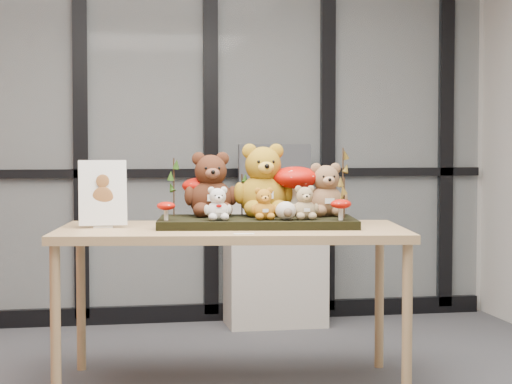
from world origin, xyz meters
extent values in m
plane|color=beige|center=(0.00, 2.50, 1.40)|extent=(5.00, 0.00, 5.00)
plane|color=beige|center=(0.00, -2.50, 1.40)|extent=(5.00, 0.00, 5.00)
cube|color=#2D383F|center=(0.00, 2.47, 1.40)|extent=(4.90, 0.02, 2.70)
cube|color=black|center=(0.00, 2.47, 0.06)|extent=(4.90, 0.06, 0.12)
cube|color=black|center=(0.00, 2.47, 1.05)|extent=(4.90, 0.06, 0.06)
cube|color=black|center=(-0.45, 2.47, 1.40)|extent=(0.10, 0.06, 2.70)
cube|color=black|center=(0.45, 2.47, 1.40)|extent=(0.10, 0.06, 2.70)
cube|color=black|center=(1.30, 2.47, 1.40)|extent=(0.10, 0.06, 2.70)
cube|color=black|center=(2.20, 2.47, 1.40)|extent=(0.10, 0.06, 2.70)
cube|color=tan|center=(0.31, 0.67, 0.80)|extent=(1.87, 1.13, 0.04)
cylinder|color=tan|center=(-0.57, 0.41, 0.39)|extent=(0.05, 0.05, 0.78)
cylinder|color=tan|center=(-0.45, 1.18, 0.39)|extent=(0.05, 0.05, 0.78)
cylinder|color=tan|center=(1.08, 0.16, 0.39)|extent=(0.05, 0.05, 0.78)
cylinder|color=tan|center=(1.19, 0.93, 0.39)|extent=(0.05, 0.05, 0.78)
cube|color=black|center=(0.45, 0.72, 0.85)|extent=(1.08, 0.65, 0.04)
cube|color=silver|center=(-0.34, 0.79, 0.83)|extent=(0.10, 0.06, 0.01)
cube|color=white|center=(-0.34, 0.79, 1.01)|extent=(0.25, 0.08, 0.33)
ellipsoid|color=brown|center=(-0.34, 0.78, 0.98)|extent=(0.11, 0.01, 0.12)
ellipsoid|color=brown|center=(-0.34, 0.78, 1.07)|extent=(0.07, 0.01, 0.07)
cube|color=white|center=(0.32, 0.31, 0.83)|extent=(0.10, 0.03, 0.00)
cube|color=#B5ADA1|center=(0.87, 2.23, 0.45)|extent=(0.67, 0.39, 0.90)
cube|color=#47494E|center=(0.87, 2.25, 1.07)|extent=(0.50, 0.05, 0.36)
cube|color=black|center=(0.87, 2.23, 1.07)|extent=(0.44, 0.00, 0.29)
camera|label=1|loc=(-0.43, -4.00, 1.26)|focal=65.00mm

